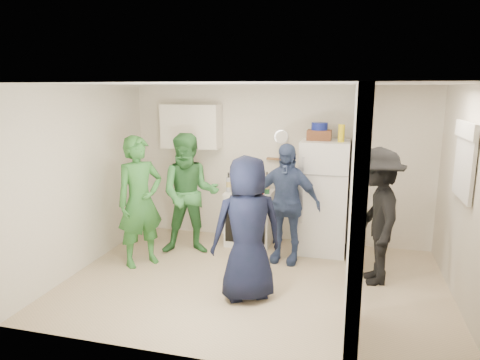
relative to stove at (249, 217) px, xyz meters
name	(u,v)px	position (x,y,z in m)	size (l,w,h in m)	color
floor	(254,282)	(0.39, -1.37, -0.43)	(4.80, 4.80, 0.00)	tan
wall_back	(278,165)	(0.39, 0.33, 0.82)	(4.80, 4.80, 0.00)	silver
wall_front	(212,232)	(0.39, -3.07, 0.82)	(4.80, 4.80, 0.00)	silver
wall_left	(84,178)	(-2.01, -1.37, 0.82)	(3.40, 3.40, 0.00)	silver
wall_right	(469,200)	(2.79, -1.37, 0.82)	(3.40, 3.40, 0.00)	silver
ceiling	(256,84)	(0.39, -1.37, 2.07)	(4.80, 4.80, 0.00)	white
partition_pier_back	(355,175)	(1.59, -0.27, 0.82)	(0.12, 1.20, 2.50)	silver
partition_pier_front	(356,222)	(1.59, -2.47, 0.82)	(0.12, 1.20, 2.50)	silver
partition_header	(361,102)	(1.59, -1.37, 1.87)	(0.12, 1.00, 0.40)	silver
stove	(249,217)	(0.00, 0.00, 0.00)	(0.72, 0.60, 0.86)	white
upper_cabinet	(191,126)	(-1.01, 0.15, 1.42)	(0.95, 0.34, 0.70)	silver
fridge	(323,197)	(1.15, -0.03, 0.42)	(0.70, 0.68, 1.70)	white
wicker_basket	(319,135)	(1.05, 0.02, 1.34)	(0.35, 0.25, 0.15)	brown
blue_bowl	(320,126)	(1.05, 0.02, 1.47)	(0.24, 0.24, 0.11)	navy
yellow_cup_stack_top	(341,133)	(1.37, -0.13, 1.39)	(0.09, 0.09, 0.25)	yellow
wall_clock	(281,137)	(0.44, 0.31, 1.27)	(0.22, 0.22, 0.03)	white
spice_shelf	(278,159)	(0.39, 0.28, 0.92)	(0.35, 0.08, 0.03)	olive
nook_window	(466,161)	(2.77, -1.17, 1.22)	(0.03, 0.70, 0.80)	black
nook_window_frame	(465,161)	(2.76, -1.17, 1.22)	(0.04, 0.76, 0.86)	white
nook_valance	(466,130)	(2.73, -1.17, 1.57)	(0.04, 0.82, 0.18)	white
yellow_cup_stack_stove	(239,186)	(-0.12, -0.22, 0.56)	(0.09, 0.09, 0.25)	yellow
red_cup	(261,191)	(0.22, -0.20, 0.49)	(0.09, 0.09, 0.12)	red
person_green_left	(140,202)	(-1.28, -1.18, 0.48)	(0.67, 0.44, 1.83)	#2C7031
person_green_center	(190,194)	(-0.77, -0.60, 0.48)	(0.88, 0.69, 1.82)	#38813B
person_denim	(285,203)	(0.65, -0.57, 0.43)	(1.00, 0.42, 1.71)	#3D4C86
person_navy	(247,229)	(0.40, -1.79, 0.43)	(0.84, 0.55, 1.72)	black
person_nook	(376,216)	(1.87, -0.95, 0.44)	(1.13, 0.65, 1.74)	black
bottle_a	(235,179)	(-0.26, 0.11, 0.59)	(0.06, 0.06, 0.32)	brown
bottle_b	(238,184)	(-0.17, -0.06, 0.56)	(0.07, 0.07, 0.26)	#184828
bottle_c	(248,181)	(-0.07, 0.13, 0.57)	(0.06, 0.06, 0.27)	silver
bottle_d	(251,184)	(0.03, -0.06, 0.57)	(0.06, 0.06, 0.28)	#5C3010
bottle_e	(259,179)	(0.11, 0.18, 0.59)	(0.08, 0.08, 0.33)	#9CA5AC
bottle_f	(261,182)	(0.18, 0.03, 0.58)	(0.07, 0.07, 0.31)	#17401C
bottle_g	(267,181)	(0.25, 0.13, 0.58)	(0.06, 0.06, 0.30)	olive
bottle_h	(229,182)	(-0.31, -0.12, 0.59)	(0.07, 0.07, 0.31)	#A9AAB5
bottle_i	(255,180)	(0.06, 0.09, 0.59)	(0.07, 0.07, 0.32)	#4F350D
bottle_j	(267,184)	(0.30, -0.09, 0.58)	(0.08, 0.08, 0.30)	#205F31
bottle_k	(238,182)	(-0.20, 0.05, 0.57)	(0.08, 0.08, 0.27)	brown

